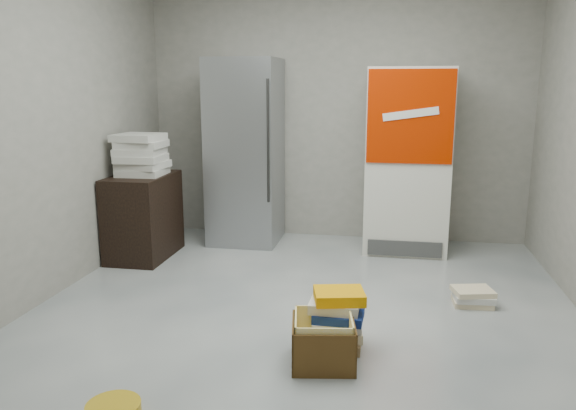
{
  "coord_description": "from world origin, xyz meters",
  "views": [
    {
      "loc": [
        0.58,
        -3.51,
        1.64
      ],
      "look_at": [
        -0.19,
        0.7,
        0.72
      ],
      "focal_mm": 35.0,
      "sensor_mm": 36.0,
      "label": 1
    }
  ],
  "objects_px": {
    "steel_fridge": "(246,152)",
    "phonebook_stack_main": "(337,319)",
    "coke_cooler": "(407,160)",
    "cardboard_box": "(323,344)",
    "wood_shelf": "(143,216)"
  },
  "relations": [
    {
      "from": "steel_fridge",
      "to": "wood_shelf",
      "type": "distance_m",
      "value": 1.23
    },
    {
      "from": "coke_cooler",
      "to": "cardboard_box",
      "type": "xyz_separation_m",
      "value": [
        -0.52,
        -2.55,
        -0.78
      ]
    },
    {
      "from": "steel_fridge",
      "to": "phonebook_stack_main",
      "type": "relative_size",
      "value": 4.99
    },
    {
      "from": "steel_fridge",
      "to": "cardboard_box",
      "type": "relative_size",
      "value": 4.48
    },
    {
      "from": "coke_cooler",
      "to": "steel_fridge",
      "type": "bearing_deg",
      "value": 179.82
    },
    {
      "from": "coke_cooler",
      "to": "wood_shelf",
      "type": "relative_size",
      "value": 2.25
    },
    {
      "from": "phonebook_stack_main",
      "to": "cardboard_box",
      "type": "bearing_deg",
      "value": -108.95
    },
    {
      "from": "coke_cooler",
      "to": "cardboard_box",
      "type": "distance_m",
      "value": 2.72
    },
    {
      "from": "coke_cooler",
      "to": "wood_shelf",
      "type": "xyz_separation_m",
      "value": [
        -2.48,
        -0.72,
        -0.5
      ]
    },
    {
      "from": "coke_cooler",
      "to": "wood_shelf",
      "type": "distance_m",
      "value": 2.63
    },
    {
      "from": "steel_fridge",
      "to": "phonebook_stack_main",
      "type": "xyz_separation_m",
      "value": [
        1.19,
        -2.33,
        -0.76
      ]
    },
    {
      "from": "phonebook_stack_main",
      "to": "cardboard_box",
      "type": "distance_m",
      "value": 0.25
    },
    {
      "from": "wood_shelf",
      "to": "cardboard_box",
      "type": "distance_m",
      "value": 2.69
    },
    {
      "from": "steel_fridge",
      "to": "cardboard_box",
      "type": "height_order",
      "value": "steel_fridge"
    },
    {
      "from": "steel_fridge",
      "to": "coke_cooler",
      "type": "relative_size",
      "value": 1.06
    }
  ]
}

